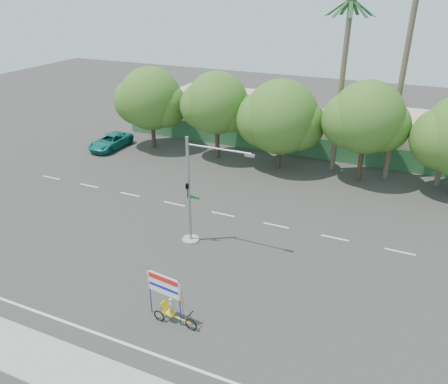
% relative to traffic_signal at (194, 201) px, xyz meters
% --- Properties ---
extents(ground, '(120.00, 120.00, 0.00)m').
position_rel_traffic_signal_xyz_m(ground, '(2.20, -3.98, -2.92)').
color(ground, '#33302D').
rests_on(ground, ground).
extents(fence, '(38.00, 0.08, 2.00)m').
position_rel_traffic_signal_xyz_m(fence, '(2.20, 17.52, -1.92)').
color(fence, '#336B3D').
rests_on(fence, ground).
extents(building_left, '(12.00, 8.00, 4.00)m').
position_rel_traffic_signal_xyz_m(building_left, '(-7.80, 22.02, -0.92)').
color(building_left, beige).
rests_on(building_left, ground).
extents(building_right, '(14.00, 8.00, 3.60)m').
position_rel_traffic_signal_xyz_m(building_right, '(10.20, 22.02, -1.12)').
color(building_right, beige).
rests_on(building_right, ground).
extents(tree_far_left, '(7.14, 6.00, 7.96)m').
position_rel_traffic_signal_xyz_m(tree_far_left, '(-11.85, 14.02, 1.84)').
color(tree_far_left, '#473828').
rests_on(tree_far_left, ground).
extents(tree_left, '(6.66, 5.60, 8.07)m').
position_rel_traffic_signal_xyz_m(tree_left, '(-4.85, 14.02, 2.14)').
color(tree_left, '#473828').
rests_on(tree_left, ground).
extents(tree_center, '(7.62, 6.40, 7.85)m').
position_rel_traffic_signal_xyz_m(tree_center, '(1.14, 14.02, 1.55)').
color(tree_center, '#473828').
rests_on(tree_center, ground).
extents(tree_right, '(6.90, 5.80, 8.36)m').
position_rel_traffic_signal_xyz_m(tree_right, '(8.15, 14.02, 2.32)').
color(tree_right, '#473828').
rests_on(tree_right, ground).
extents(palm_tall, '(3.73, 3.79, 17.45)m').
position_rel_traffic_signal_xyz_m(palm_tall, '(10.20, 15.52, 7.55)').
color(palm_tall, '#70604C').
rests_on(palm_tall, ground).
extents(palm_short, '(3.73, 3.79, 14.45)m').
position_rel_traffic_signal_xyz_m(palm_short, '(5.70, 15.52, 5.94)').
color(palm_short, '#70604C').
rests_on(palm_short, ground).
extents(traffic_signal, '(4.72, 1.10, 7.00)m').
position_rel_traffic_signal_xyz_m(traffic_signal, '(0.00, 0.00, 0.00)').
color(traffic_signal, gray).
rests_on(traffic_signal, ground).
extents(trike_billboard, '(2.78, 0.78, 2.74)m').
position_rel_traffic_signal_xyz_m(trike_billboard, '(2.24, -6.98, -1.82)').
color(trike_billboard, black).
rests_on(trike_billboard, ground).
extents(pickup_truck, '(2.46, 5.10, 1.40)m').
position_rel_traffic_signal_xyz_m(pickup_truck, '(-15.64, 12.09, -2.22)').
color(pickup_truck, '#107266').
rests_on(pickup_truck, ground).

